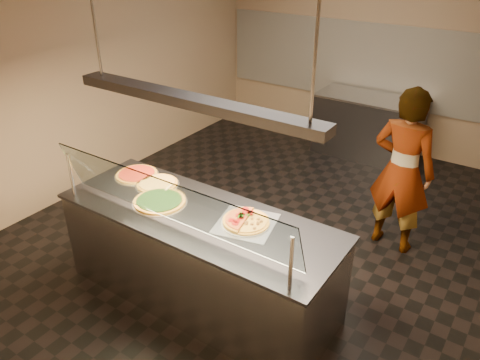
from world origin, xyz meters
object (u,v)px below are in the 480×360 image
Objects in this scene: half_pizza_sausage at (256,224)px; pizza_spatula at (171,190)px; pizza_cheese at (158,183)px; worker at (402,171)px; prep_table at (368,126)px; pizza_spinach at (160,201)px; serving_counter at (200,257)px; perforated_tray at (246,223)px; half_pizza_pepperoni at (237,217)px; sneeze_guard at (168,202)px; pizza_tomato at (137,174)px; heat_lamp_housing at (192,101)px.

half_pizza_sausage is 1.87× the size of pizza_spatula.
pizza_cheese is 2.50m from worker.
pizza_spatula is at bearing -98.23° from prep_table.
pizza_spinach is 1.20× the size of pizza_cheese.
half_pizza_sausage is (0.53, 0.12, 0.49)m from serving_counter.
perforated_tray is 0.36× the size of prep_table.
serving_counter is at bearing -161.12° from half_pizza_pepperoni.
pizza_cheese is (-0.65, 0.54, -0.28)m from sneeze_guard.
pizza_tomato reaches higher than serving_counter.
half_pizza_sausage is 0.18× the size of heat_lamp_housing.
half_pizza_sausage reaches higher than pizza_cheese.
heat_lamp_housing is (-0.53, -0.12, 0.99)m from half_pizza_sausage.
perforated_tray is at bearing -4.39° from pizza_cheese.
heat_lamp_housing is at bearing 90.00° from sneeze_guard.
pizza_spinach reaches higher than prep_table.
serving_counter is 0.68m from pizza_spatula.
prep_table is (1.07, 3.74, -0.48)m from pizza_tomato.
sneeze_guard reaches higher than serving_counter.
perforated_tray is at bearing 179.83° from half_pizza_sausage.
worker is at bearing 66.06° from perforated_tray.
half_pizza_pepperoni reaches higher than half_pizza_sausage.
perforated_tray is at bearing 10.23° from pizza_spinach.
serving_counter is 1.48m from heat_lamp_housing.
sneeze_guard reaches higher than half_pizza_pepperoni.
pizza_cheese is 0.31m from pizza_tomato.
worker is at bearing 45.98° from pizza_spatula.
sneeze_guard reaches higher than perforated_tray.
perforated_tray is 1.09m from pizza_cheese.
perforated_tray is 1.34× the size of half_pizza_sausage.
sneeze_guard is at bearing -39.72° from pizza_cheese.
perforated_tray is 1.31× the size of pizza_tomato.
half_pizza_pepperoni is 1.30m from pizza_tomato.
pizza_spinach is (-0.41, 0.31, -0.28)m from sneeze_guard.
sneeze_guard reaches higher than prep_table.
pizza_tomato is at bearing 149.22° from sneeze_guard.
worker is (1.10, -2.10, 0.44)m from prep_table.
half_pizza_pepperoni is at bearing -86.54° from prep_table.
half_pizza_pepperoni is 0.18× the size of heat_lamp_housing.
serving_counter is at bearing 61.92° from worker.
prep_table is (0.11, 3.97, 0.00)m from serving_counter.
worker is (0.78, 1.75, -0.03)m from perforated_tray.
pizza_tomato is at bearing 166.61° from heat_lamp_housing.
worker is (1.65, 1.71, -0.06)m from pizza_spatula.
serving_counter is 1.13× the size of heat_lamp_housing.
half_pizza_pepperoni reaches higher than pizza_spatula.
serving_counter is 1.10× the size of sneeze_guard.
sneeze_guard is 2.54m from worker.
perforated_tray reaches higher than prep_table.
pizza_tomato is at bearing 175.35° from perforated_tray.
half_pizza_sausage is 0.97m from pizza_spatula.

